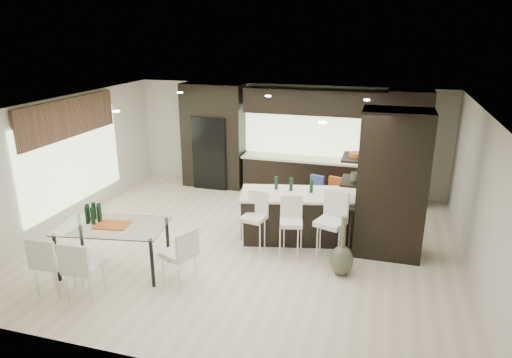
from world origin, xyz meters
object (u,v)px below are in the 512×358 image
(kitchen_island, at_px, (299,216))
(chair_end, at_px, (179,257))
(dining_table, at_px, (114,248))
(stool_left, at_px, (254,228))
(stool_mid, at_px, (291,233))
(chair_far, at_px, (54,265))
(floor_vase, at_px, (342,246))
(chair_near, at_px, (84,270))
(bench, at_px, (328,202))
(stool_right, at_px, (330,235))

(kitchen_island, bearing_deg, chair_end, -138.64)
(dining_table, bearing_deg, stool_left, 23.86)
(stool_mid, relative_size, chair_far, 0.99)
(chair_end, bearing_deg, dining_table, 111.56)
(chair_far, relative_size, chair_end, 1.04)
(floor_vase, relative_size, chair_end, 1.21)
(chair_near, bearing_deg, floor_vase, 21.67)
(bench, bearing_deg, dining_table, -113.89)
(stool_left, distance_m, chair_near, 3.04)
(stool_right, distance_m, bench, 2.42)
(floor_vase, height_order, chair_far, floor_vase)
(chair_near, bearing_deg, dining_table, 86.17)
(dining_table, bearing_deg, floor_vase, 4.79)
(floor_vase, distance_m, chair_end, 2.73)
(chair_end, bearing_deg, stool_right, -37.85)
(bench, relative_size, dining_table, 0.69)
(stool_left, distance_m, chair_far, 3.44)
(floor_vase, bearing_deg, chair_end, -159.28)
(stool_left, bearing_deg, chair_near, -122.96)
(floor_vase, bearing_deg, chair_far, -157.43)
(stool_right, height_order, dining_table, stool_right)
(stool_right, height_order, chair_near, stool_right)
(chair_far, bearing_deg, bench, 49.88)
(kitchen_island, height_order, bench, kitchen_island)
(stool_right, bearing_deg, bench, 116.83)
(bench, distance_m, chair_end, 4.21)
(chair_near, bearing_deg, stool_mid, 34.56)
(chair_far, bearing_deg, chair_near, -0.86)
(chair_near, xyz_separation_m, chair_far, (-0.56, -0.00, 0.00))
(stool_mid, bearing_deg, dining_table, -165.98)
(stool_mid, xyz_separation_m, floor_vase, (0.97, -0.42, 0.08))
(chair_near, xyz_separation_m, chair_end, (1.21, 0.83, -0.02))
(stool_mid, bearing_deg, kitchen_island, 77.67)
(chair_far, height_order, chair_end, chair_far)
(stool_left, relative_size, floor_vase, 0.87)
(chair_far, bearing_deg, floor_vase, 21.62)
(stool_mid, relative_size, dining_table, 0.51)
(stool_left, relative_size, chair_far, 1.01)
(dining_table, distance_m, chair_far, 1.00)
(floor_vase, bearing_deg, chair_near, -154.50)
(dining_table, relative_size, chair_far, 1.93)
(dining_table, height_order, chair_near, chair_near)
(bench, height_order, chair_far, chair_far)
(stool_mid, distance_m, dining_table, 3.11)
(bench, height_order, chair_near, chair_near)
(stool_left, distance_m, bench, 2.59)
(stool_left, distance_m, stool_right, 1.41)
(stool_left, bearing_deg, chair_far, -129.70)
(floor_vase, bearing_deg, stool_right, 124.69)
(stool_left, relative_size, chair_near, 1.02)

